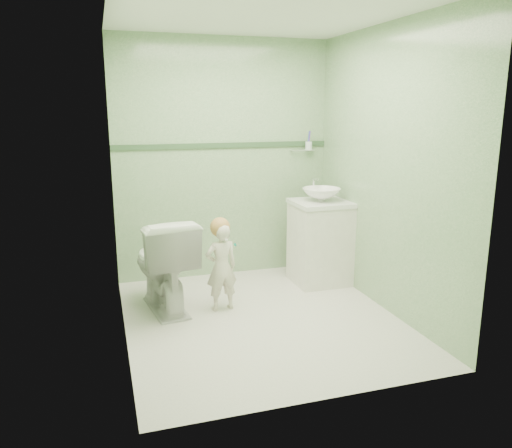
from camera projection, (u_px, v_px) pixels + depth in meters
name	position (u px, v px, depth m)	size (l,w,h in m)	color
ground	(261.00, 319.00, 4.20)	(2.50, 2.50, 0.00)	beige
room_shell	(262.00, 176.00, 3.93)	(2.50, 2.54, 2.40)	#82AF7C
trim_stripe	(224.00, 145.00, 5.05)	(2.20, 0.02, 0.05)	#355535
vanity	(320.00, 243.00, 5.01)	(0.52, 0.50, 0.80)	silver
counter	(321.00, 203.00, 4.91)	(0.54, 0.52, 0.04)	white
basin	(321.00, 195.00, 4.89)	(0.37, 0.37, 0.13)	white
faucet	(314.00, 184.00, 5.05)	(0.03, 0.13, 0.18)	silver
cup_holder	(308.00, 146.00, 5.26)	(0.26, 0.07, 0.21)	silver
toilet	(163.00, 264.00, 4.32)	(0.46, 0.81, 0.83)	white
toddler	(221.00, 267.00, 4.31)	(0.28, 0.18, 0.77)	silver
hair_cap	(220.00, 227.00, 4.26)	(0.17, 0.17, 0.17)	#B68244
teal_toothbrush	(234.00, 244.00, 4.18)	(0.11, 0.14, 0.08)	#049687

